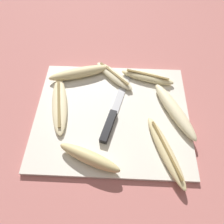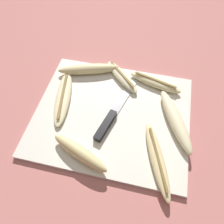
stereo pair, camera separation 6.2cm
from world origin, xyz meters
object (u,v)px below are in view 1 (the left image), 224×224
(banana_ripe_center, at_px, (80,73))
(banana_cream_curved, at_px, (60,105))
(banana_spotted_left, at_px, (89,157))
(knife, at_px, (112,118))
(banana_mellow_near, at_px, (165,151))
(banana_pale_long, at_px, (175,111))
(banana_soft_right, at_px, (147,77))
(banana_bright_far, at_px, (114,76))

(banana_ripe_center, height_order, banana_cream_curved, banana_ripe_center)
(banana_ripe_center, relative_size, banana_cream_curved, 0.95)
(banana_cream_curved, bearing_deg, banana_spotted_left, -57.06)
(knife, distance_m, banana_ripe_center, 0.19)
(banana_spotted_left, distance_m, banana_mellow_near, 0.19)
(banana_cream_curved, bearing_deg, banana_pale_long, -1.77)
(knife, bearing_deg, banana_soft_right, 70.62)
(banana_pale_long, height_order, banana_soft_right, banana_pale_long)
(banana_pale_long, relative_size, banana_mellow_near, 0.99)
(knife, relative_size, banana_soft_right, 1.46)
(banana_ripe_center, relative_size, banana_bright_far, 1.43)
(banana_ripe_center, bearing_deg, banana_mellow_near, -45.43)
(banana_pale_long, bearing_deg, banana_mellow_near, -106.27)
(banana_pale_long, bearing_deg, banana_cream_curved, 178.23)
(banana_mellow_near, height_order, banana_soft_right, same)
(knife, bearing_deg, banana_ripe_center, 138.99)
(banana_spotted_left, distance_m, banana_bright_far, 0.28)
(banana_cream_curved, height_order, banana_soft_right, banana_soft_right)
(knife, height_order, banana_mellow_near, banana_mellow_near)
(banana_cream_curved, bearing_deg, banana_bright_far, 37.97)
(banana_ripe_center, height_order, banana_bright_far, banana_ripe_center)
(banana_soft_right, bearing_deg, knife, -124.20)
(banana_ripe_center, xyz_separation_m, banana_bright_far, (0.11, -0.00, -0.01))
(banana_soft_right, bearing_deg, banana_pale_long, -61.01)
(banana_bright_far, bearing_deg, banana_pale_long, -36.10)
(banana_ripe_center, relative_size, banana_pale_long, 0.97)
(knife, xyz_separation_m, banana_cream_curved, (-0.15, 0.04, 0.00))
(banana_bright_far, bearing_deg, banana_soft_right, -0.83)
(banana_mellow_near, bearing_deg, banana_cream_curved, 155.88)
(knife, relative_size, banana_pale_long, 1.23)
(banana_spotted_left, relative_size, banana_bright_far, 1.20)
(banana_pale_long, distance_m, banana_mellow_near, 0.13)
(banana_pale_long, bearing_deg, knife, -170.94)
(banana_mellow_near, bearing_deg, banana_pale_long, 73.73)
(banana_pale_long, bearing_deg, banana_bright_far, 143.90)
(banana_ripe_center, bearing_deg, knife, -55.83)
(banana_soft_right, xyz_separation_m, banana_bright_far, (-0.11, 0.00, -0.00))
(banana_mellow_near, relative_size, banana_bright_far, 1.49)
(banana_ripe_center, xyz_separation_m, banana_pale_long, (0.29, -0.13, -0.00))
(banana_ripe_center, relative_size, banana_spotted_left, 1.20)
(banana_ripe_center, distance_m, banana_cream_curved, 0.13)
(banana_ripe_center, distance_m, banana_soft_right, 0.21)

